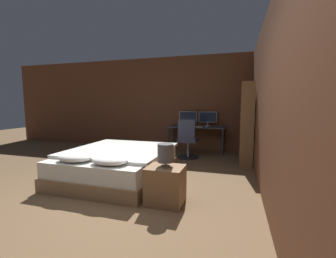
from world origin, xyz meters
name	(u,v)px	position (x,y,z in m)	size (l,w,h in m)	color
ground_plane	(101,216)	(0.00, 0.00, 0.00)	(20.00, 20.00, 0.00)	brown
wall_back	(182,103)	(0.00, 4.24, 1.35)	(12.00, 0.06, 2.70)	brown
wall_side_right	(265,103)	(1.94, 1.50, 1.35)	(0.06, 12.00, 2.70)	brown
bed	(118,164)	(-0.50, 1.32, 0.26)	(1.72, 2.03, 0.60)	#846647
nightstand	(166,185)	(0.64, 0.57, 0.25)	(0.49, 0.42, 0.51)	brown
bedside_lamp	(165,153)	(0.64, 0.57, 0.69)	(0.21, 0.21, 0.31)	gray
desk	(197,130)	(0.49, 3.89, 0.63)	(1.55, 0.56, 0.72)	#38383D
monitor_left	(188,117)	(0.20, 4.07, 0.95)	(0.50, 0.16, 0.40)	#B7B7BC
monitor_right	(208,118)	(0.77, 4.07, 0.95)	(0.50, 0.16, 0.40)	#B7B7BC
keyboard	(195,127)	(0.49, 3.71, 0.73)	(0.41, 0.13, 0.02)	#B7B7BC
computer_mouse	(207,127)	(0.78, 3.71, 0.74)	(0.07, 0.05, 0.04)	#B7B7BC
office_chair	(188,143)	(0.40, 3.11, 0.39)	(0.52, 0.52, 0.97)	black
bookshelf	(247,119)	(1.75, 3.05, 1.00)	(0.27, 0.94, 1.80)	brown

